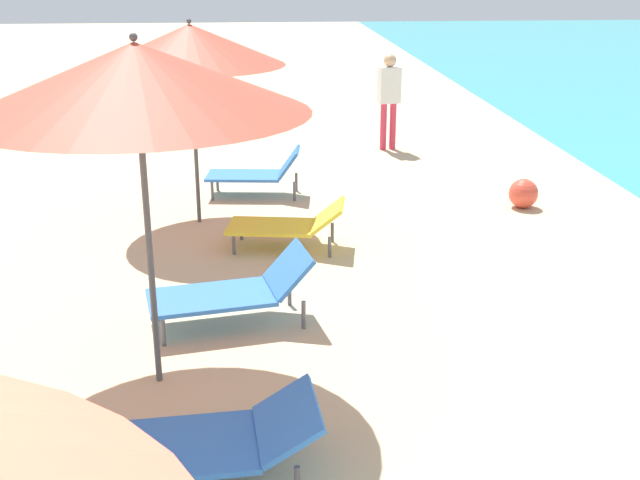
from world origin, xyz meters
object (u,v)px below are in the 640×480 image
lounger_second_inland (210,440)px  beach_ball (523,193)px  lounger_farthest_shoreside (257,172)px  umbrella_farthest (190,45)px  person_walking_far (144,89)px  person_walking_mid (389,92)px  lounger_second_shoreside (234,290)px  lounger_farthest_inland (288,224)px  umbrella_second (136,78)px

lounger_second_inland → beach_ball: bearing=-129.6°
lounger_farthest_shoreside → umbrella_farthest: bearing=61.9°
person_walking_far → lounger_second_inland: bearing=58.5°
person_walking_mid → umbrella_farthest: bearing=132.7°
lounger_second_shoreside → lounger_farthest_shoreside: (0.25, 4.13, 0.00)m
lounger_second_inland → beach_ball: (3.89, 5.54, -0.07)m
lounger_second_inland → lounger_farthest_inland: (0.69, 4.23, 0.03)m
lounger_farthest_shoreside → person_walking_mid: (2.28, 2.66, 0.65)m
beach_ball → person_walking_far: bearing=140.8°
person_walking_far → beach_ball: person_walking_far is taller
umbrella_second → lounger_farthest_shoreside: bearing=80.8°
umbrella_farthest → person_walking_mid: bearing=51.2°
umbrella_second → lounger_second_shoreside: size_ratio=1.73×
lounger_second_shoreside → lounger_second_inland: (-0.12, -2.27, -0.07)m
umbrella_second → person_walking_mid: bearing=68.2°
umbrella_farthest → person_walking_far: (-1.20, 4.71, -1.25)m
lounger_farthest_shoreside → lounger_farthest_inland: size_ratio=0.96×
lounger_second_shoreside → beach_ball: size_ratio=3.97×
lounger_second_inland → lounger_farthest_shoreside: lounger_farthest_shoreside is taller
lounger_farthest_inland → beach_ball: size_ratio=3.59×
lounger_second_inland → lounger_farthest_shoreside: size_ratio=1.11×
umbrella_farthest → lounger_farthest_shoreside: size_ratio=1.85×
person_walking_far → beach_ball: size_ratio=4.03×
lounger_second_shoreside → person_walking_far: size_ratio=0.99×
lounger_second_inland → lounger_second_shoreside: bearing=-97.5°
lounger_second_shoreside → person_walking_far: 7.95m
lounger_second_shoreside → lounger_farthest_shoreside: size_ratio=1.15×
umbrella_farthest → lounger_farthest_inland: size_ratio=1.78×
umbrella_second → beach_ball: size_ratio=6.89×
lounger_second_shoreside → lounger_farthest_shoreside: bearing=-104.4°
person_walking_far → lounger_second_shoreside: bearing=61.9°
lounger_farthest_inland → person_walking_mid: size_ratio=0.86×
lounger_second_inland → person_walking_mid: (2.64, 9.06, 0.73)m
person_walking_mid → person_walking_far: bearing=68.9°
lounger_second_shoreside → beach_ball: bearing=-150.1°
lounger_second_shoreside → beach_ball: (3.78, 3.28, -0.14)m
lounger_second_inland → lounger_farthest_inland: lounger_farthest_inland is taller
lounger_second_shoreside → beach_ball: 5.00m
person_walking_mid → beach_ball: 3.82m
lounger_second_inland → person_walking_far: (-1.58, 10.01, 0.69)m
lounger_second_shoreside → lounger_farthest_shoreside: 4.14m
lounger_second_shoreside → lounger_farthest_inland: bearing=-117.4°
lounger_second_inland → lounger_farthest_inland: bearing=-103.8°
umbrella_second → person_walking_far: (-1.11, 8.73, -1.44)m
lounger_second_inland → umbrella_farthest: (-0.39, 5.29, 1.93)m
person_walking_far → person_walking_mid: bearing=126.8°
lounger_farthest_shoreside → lounger_second_shoreside: bearing=92.7°
umbrella_second → lounger_farthest_shoreside: 5.58m
lounger_second_shoreside → person_walking_mid: (2.52, 6.79, 0.65)m
umbrella_second → lounger_second_inland: size_ratio=1.80×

